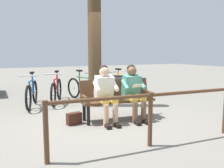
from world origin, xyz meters
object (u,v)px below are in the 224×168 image
(litter_bin, at_px, (117,89))
(bicycle_purple, at_px, (104,87))
(person_reading, at_px, (133,89))
(bicycle_silver, at_px, (32,93))
(bicycle_green, at_px, (122,86))
(bicycle_blue, at_px, (56,91))
(bench, at_px, (117,96))
(tree_trunk, at_px, (95,35))
(person_companion, at_px, (106,91))
(handbag, at_px, (74,119))
(bicycle_red, at_px, (83,89))

(litter_bin, bearing_deg, bicycle_purple, -78.72)
(person_reading, xyz_separation_m, bicycle_silver, (1.83, -2.27, -0.31))
(bicycle_green, bearing_deg, bicycle_blue, -102.96)
(bicycle_purple, bearing_deg, bench, -31.25)
(bicycle_green, height_order, bicycle_purple, same)
(tree_trunk, relative_size, bicycle_purple, 2.34)
(bicycle_purple, height_order, bicycle_silver, same)
(person_companion, distance_m, handbag, 0.86)
(litter_bin, xyz_separation_m, bicycle_blue, (1.64, -0.72, -0.04))
(person_companion, relative_size, tree_trunk, 0.31)
(bicycle_red, xyz_separation_m, bicycle_blue, (0.82, -0.01, 0.00))
(person_reading, xyz_separation_m, litter_bin, (-0.52, -1.72, -0.27))
(person_reading, relative_size, bicycle_blue, 0.76)
(person_reading, distance_m, bicycle_green, 2.72)
(bicycle_blue, xyz_separation_m, bicycle_silver, (0.71, 0.17, 0.00))
(bicycle_green, height_order, bicycle_silver, same)
(handbag, bearing_deg, bicycle_green, -136.32)
(bicycle_purple, bearing_deg, bicycle_silver, -100.54)
(bicycle_purple, relative_size, bicycle_red, 1.01)
(person_reading, bearing_deg, litter_bin, -101.39)
(litter_bin, bearing_deg, bicycle_green, -126.89)
(bench, distance_m, bicycle_blue, 2.39)
(handbag, height_order, tree_trunk, tree_trunk)
(bicycle_purple, height_order, bicycle_blue, same)
(bench, bearing_deg, handbag, 4.74)
(bench, bearing_deg, bicycle_silver, -48.26)
(person_reading, relative_size, handbag, 4.00)
(bicycle_green, bearing_deg, bicycle_red, -101.90)
(bench, xyz_separation_m, bicycle_red, (-0.00, -2.23, -0.15))
(bicycle_purple, relative_size, bicycle_silver, 1.01)
(person_reading, xyz_separation_m, person_companion, (0.64, -0.06, -0.00))
(bicycle_red, bearing_deg, tree_trunk, -12.53)
(bench, bearing_deg, person_companion, 27.26)
(tree_trunk, relative_size, bicycle_red, 2.38)
(bicycle_blue, relative_size, bicycle_silver, 0.97)
(person_companion, bearing_deg, bench, -152.74)
(bench, distance_m, litter_bin, 1.74)
(bench, bearing_deg, litter_bin, -112.98)
(person_companion, bearing_deg, bicycle_silver, -56.21)
(bicycle_silver, bearing_deg, bicycle_green, 110.71)
(tree_trunk, bearing_deg, bench, 87.28)
(bench, xyz_separation_m, bicycle_green, (-1.39, -2.28, -0.15))
(bench, distance_m, handbag, 1.05)
(bicycle_blue, distance_m, bicycle_silver, 0.73)
(person_companion, relative_size, bicycle_blue, 0.76)
(bench, height_order, bicycle_purple, bicycle_purple)
(bench, xyz_separation_m, tree_trunk, (-0.07, -1.42, 1.42))
(handbag, height_order, bicycle_blue, bicycle_blue)
(bicycle_red, bearing_deg, bicycle_silver, -101.12)
(handbag, xyz_separation_m, bicycle_red, (-0.98, -2.22, 0.24))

